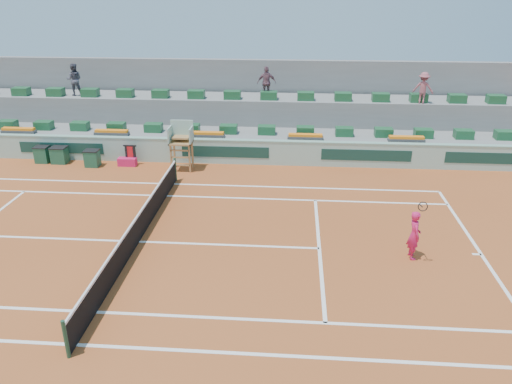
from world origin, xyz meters
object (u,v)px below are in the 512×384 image
umpire_chair (181,139)px  tennis_player (414,235)px  drink_cooler_a (92,158)px  player_bag (127,162)px

umpire_chair → tennis_player: 12.32m
umpire_chair → drink_cooler_a: 4.72m
player_bag → umpire_chair: 3.19m
umpire_chair → tennis_player: (9.46, -7.86, -0.69)m
umpire_chair → drink_cooler_a: umpire_chair is taller
umpire_chair → tennis_player: bearing=-39.7°
player_bag → tennis_player: tennis_player is taller
player_bag → umpire_chair: (2.89, -0.25, 1.34)m
drink_cooler_a → tennis_player: size_ratio=0.37×
umpire_chair → tennis_player: umpire_chair is taller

